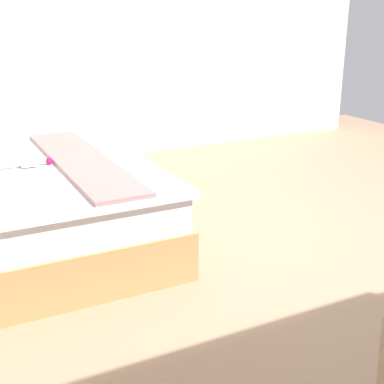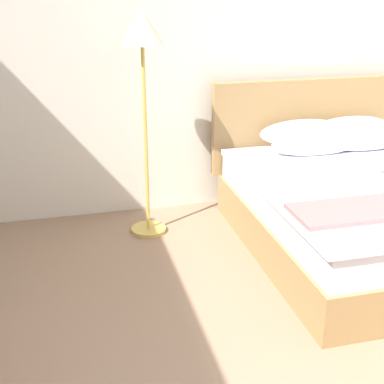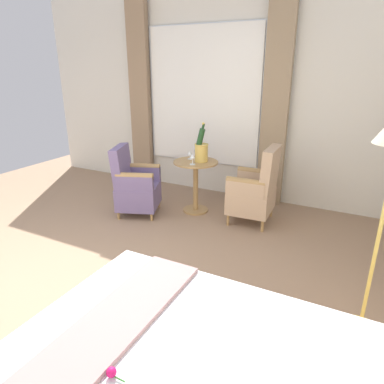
{
  "view_description": "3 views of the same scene",
  "coord_description": "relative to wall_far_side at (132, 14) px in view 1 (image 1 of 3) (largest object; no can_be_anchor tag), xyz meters",
  "views": [
    {
      "loc": [
        -2.63,
        2.19,
        1.61
      ],
      "look_at": [
        -0.41,
        1.06,
        0.75
      ],
      "focal_mm": 50.0,
      "sensor_mm": 36.0,
      "label": 1
    },
    {
      "loc": [
        -1.28,
        -1.36,
        1.91
      ],
      "look_at": [
        -0.62,
        1.23,
        0.83
      ],
      "focal_mm": 50.0,
      "sensor_mm": 36.0,
      "label": 2
    },
    {
      "loc": [
        1.83,
        2.33,
        1.92
      ],
      "look_at": [
        -0.68,
        1.03,
        0.89
      ],
      "focal_mm": 32.0,
      "sensor_mm": 36.0,
      "label": 3
    }
  ],
  "objects": [
    {
      "name": "wall_far_side",
      "position": [
        0.0,
        0.0,
        0.0
      ],
      "size": [
        0.12,
        6.06,
        3.11
      ],
      "color": "silver",
      "rests_on": "ground"
    },
    {
      "name": "ground_plane",
      "position": [
        -3.14,
        0.0,
        -1.55
      ],
      "size": [
        7.67,
        7.67,
        0.0
      ],
      "primitive_type": "plane",
      "color": "#9A7A5F"
    }
  ]
}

